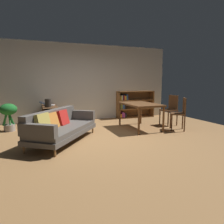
{
  "coord_description": "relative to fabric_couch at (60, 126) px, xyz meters",
  "views": [
    {
      "loc": [
        -1.5,
        -4.69,
        1.37
      ],
      "look_at": [
        0.34,
        0.29,
        0.6
      ],
      "focal_mm": 33.05,
      "sensor_mm": 36.0,
      "label": 1
    }
  ],
  "objects": [
    {
      "name": "potted_floor_plant",
      "position": [
        -1.23,
        1.53,
        0.15
      ],
      "size": [
        0.46,
        0.46,
        0.78
      ],
      "color": "#9E9389",
      "rests_on": "ground_plane"
    },
    {
      "name": "back_wall_panel",
      "position": [
        1.02,
        2.6,
        0.98
      ],
      "size": [
        6.8,
        0.1,
        2.7
      ],
      "primitive_type": "cube",
      "color": "silver",
      "rests_on": "ground_plane"
    },
    {
      "name": "dining_chair_near",
      "position": [
        3.35,
        -0.03,
        0.16
      ],
      "size": [
        0.53,
        0.53,
        0.93
      ],
      "color": "#56351E",
      "rests_on": "ground_plane"
    },
    {
      "name": "bookshelf",
      "position": [
        3.03,
        2.41,
        0.14
      ],
      "size": [
        1.49,
        0.33,
        1.03
      ],
      "color": "brown",
      "rests_on": "ground_plane"
    },
    {
      "name": "open_laptop",
      "position": [
        -0.14,
        2.01,
        0.3
      ],
      "size": [
        0.5,
        0.38,
        0.12
      ],
      "color": "silver",
      "rests_on": "media_console"
    },
    {
      "name": "dining_table",
      "position": [
        2.37,
        0.55,
        0.31
      ],
      "size": [
        0.85,
        1.4,
        0.75
      ],
      "color": "brown",
      "rests_on": "ground_plane"
    },
    {
      "name": "fabric_couch",
      "position": [
        0.0,
        0.0,
        0.0
      ],
      "size": [
        1.87,
        2.15,
        0.74
      ],
      "color": "olive",
      "rests_on": "ground_plane"
    },
    {
      "name": "dining_chair_far",
      "position": [
        3.54,
        0.69,
        0.18
      ],
      "size": [
        0.45,
        0.47,
        0.95
      ],
      "color": "#56351E",
      "rests_on": "ground_plane"
    },
    {
      "name": "desk_speaker",
      "position": [
        -0.16,
        1.52,
        0.39
      ],
      "size": [
        0.19,
        0.19,
        0.25
      ],
      "color": "#2D2823",
      "rests_on": "media_console"
    },
    {
      "name": "media_console",
      "position": [
        -0.1,
        1.82,
        -0.06
      ],
      "size": [
        0.43,
        1.37,
        0.64
      ],
      "color": "#56351E",
      "rests_on": "ground_plane"
    },
    {
      "name": "ground_plane",
      "position": [
        1.02,
        -0.1,
        -0.37
      ],
      "size": [
        8.16,
        8.16,
        0.0
      ],
      "primitive_type": "plane",
      "color": "#9E7042"
    }
  ]
}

